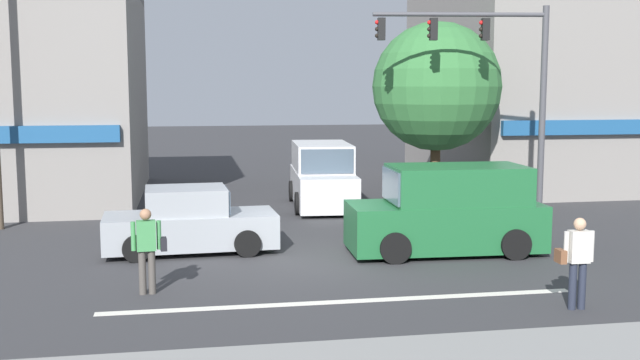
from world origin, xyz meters
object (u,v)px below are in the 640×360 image
traffic_light_mast (497,75)px  pedestrian_mid_crossing (148,246)px  van_crossing_rightbound (449,212)px  pedestrian_foreground_with_bag (577,257)px  sedan_parked_curbside (190,223)px  street_tree (437,87)px  van_approaching_near (322,177)px

traffic_light_mast → pedestrian_mid_crossing: 11.25m
van_crossing_rightbound → pedestrian_foreground_with_bag: (0.69, -4.80, -0.05)m
sedan_parked_curbside → traffic_light_mast: bearing=11.4°
street_tree → van_approaching_near: street_tree is taller
van_approaching_near → pedestrian_mid_crossing: bearing=-117.8°
van_approaching_near → pedestrian_mid_crossing: 11.11m
van_crossing_rightbound → pedestrian_foreground_with_bag: size_ratio=2.80×
street_tree → traffic_light_mast: (0.69, -3.14, 0.33)m
traffic_light_mast → van_approaching_near: traffic_light_mast is taller
pedestrian_mid_crossing → sedan_parked_curbside: bearing=77.4°
van_crossing_rightbound → pedestrian_mid_crossing: 7.34m
van_crossing_rightbound → pedestrian_mid_crossing: (-6.93, -2.44, -0.05)m
pedestrian_foreground_with_bag → van_crossing_rightbound: bearing=98.2°
street_tree → traffic_light_mast: traffic_light_mast is taller
street_tree → pedestrian_foreground_with_bag: bearing=-95.4°
van_approaching_near → pedestrian_mid_crossing: van_approaching_near is taller
van_crossing_rightbound → traffic_light_mast: bearing=50.5°
pedestrian_foreground_with_bag → pedestrian_mid_crossing: bearing=162.8°
traffic_light_mast → van_crossing_rightbound: 5.00m
street_tree → van_approaching_near: 4.75m
van_approaching_near → pedestrian_foreground_with_bag: (2.43, -12.18, -0.05)m
traffic_light_mast → pedestrian_mid_crossing: size_ratio=3.71×
van_crossing_rightbound → van_approaching_near: 7.59m
van_crossing_rightbound → street_tree: bearing=74.2°
van_approaching_near → pedestrian_foreground_with_bag: 12.42m
traffic_light_mast → street_tree: bearing=102.3°
traffic_light_mast → pedestrian_foreground_with_bag: bearing=-102.5°
van_crossing_rightbound → van_approaching_near: (-1.74, 7.38, 0.00)m
pedestrian_foreground_with_bag → street_tree: bearing=84.6°
street_tree → sedan_parked_curbside: bearing=-148.2°
sedan_parked_curbside → pedestrian_mid_crossing: bearing=-102.6°
street_tree → pedestrian_mid_crossing: street_tree is taller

